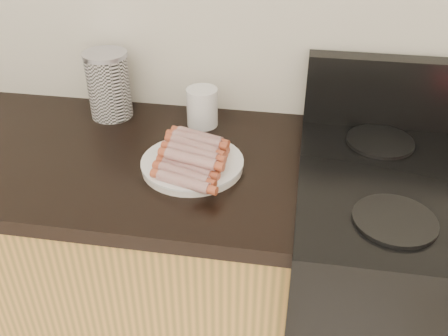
% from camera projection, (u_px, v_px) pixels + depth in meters
% --- Properties ---
extents(stove, '(0.76, 0.65, 0.91)m').
position_uv_depth(stove, '(419.00, 314.00, 1.44)').
color(stove, black).
rests_on(stove, floor).
extents(stove_panel, '(0.76, 0.06, 0.20)m').
position_uv_depth(stove_panel, '(446.00, 96.00, 1.37)').
color(stove_panel, black).
rests_on(stove_panel, stove).
extents(burner_near_left, '(0.18, 0.18, 0.01)m').
position_uv_depth(burner_near_left, '(395.00, 220.00, 1.07)').
color(burner_near_left, black).
rests_on(burner_near_left, stove).
extents(burner_far_left, '(0.18, 0.18, 0.01)m').
position_uv_depth(burner_far_left, '(380.00, 141.00, 1.35)').
color(burner_far_left, black).
rests_on(burner_far_left, stove).
extents(main_plate, '(0.32, 0.32, 0.02)m').
position_uv_depth(main_plate, '(192.00, 165.00, 1.26)').
color(main_plate, white).
rests_on(main_plate, counter_slab).
extents(hotdog_pile, '(0.13, 0.29, 0.05)m').
position_uv_depth(hotdog_pile, '(192.00, 155.00, 1.25)').
color(hotdog_pile, brown).
rests_on(hotdog_pile, main_plate).
extents(canister, '(0.13, 0.13, 0.20)m').
position_uv_depth(canister, '(109.00, 85.00, 1.46)').
color(canister, white).
rests_on(canister, counter_slab).
extents(mug, '(0.11, 0.11, 0.11)m').
position_uv_depth(mug, '(202.00, 107.00, 1.43)').
color(mug, white).
rests_on(mug, counter_slab).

